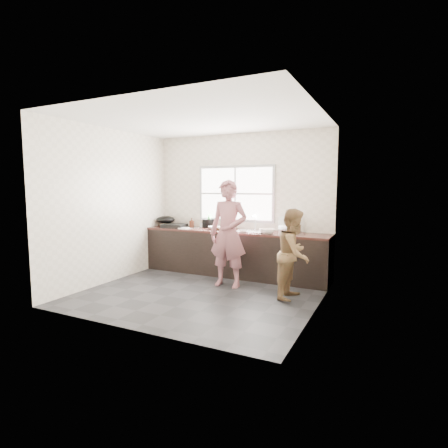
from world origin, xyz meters
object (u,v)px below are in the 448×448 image
at_px(bottle_green, 209,221).
at_px(dish_rack, 291,224).
at_px(bottle_brown_tall, 192,223).
at_px(bowl_held, 244,231).
at_px(plate_food, 184,228).
at_px(wok, 166,220).
at_px(pot_lid_left, 180,228).
at_px(person_side, 294,254).
at_px(black_pot, 208,223).
at_px(bowl_crabs, 267,232).
at_px(burner, 175,226).
at_px(glass_jar, 201,225).
at_px(bowl_mince, 215,228).
at_px(woman, 228,237).
at_px(bottle_brown_short, 204,223).
at_px(pot_lid_right, 194,228).
at_px(cutting_board, 226,228).

distance_m(bottle_green, dish_rack, 1.71).
bearing_deg(dish_rack, bottle_brown_tall, -157.17).
height_order(bowl_held, plate_food, bowl_held).
distance_m(wok, pot_lid_left, 0.50).
xyz_separation_m(person_side, wok, (-3.01, 0.94, 0.31)).
xyz_separation_m(bowl_held, bottle_brown_tall, (-1.33, 0.39, 0.06)).
bearing_deg(black_pot, bowl_crabs, -15.53).
xyz_separation_m(black_pot, burner, (-0.63, -0.27, -0.06)).
height_order(glass_jar, burner, glass_jar).
height_order(person_side, bottle_green, person_side).
xyz_separation_m(bowl_mince, dish_rack, (1.44, 0.23, 0.11)).
xyz_separation_m(plate_food, pot_lid_left, (-0.15, 0.09, -0.00)).
height_order(woman, wok, woman).
distance_m(bowl_crabs, bottle_brown_tall, 1.78).
height_order(bowl_mince, bottle_brown_short, bottle_brown_short).
distance_m(person_side, bowl_held, 1.30).
relative_size(bowl_held, wok, 0.45).
bearing_deg(pot_lid_left, glass_jar, 34.13).
bearing_deg(pot_lid_left, black_pot, 32.29).
height_order(bottle_brown_short, wok, wok).
bearing_deg(wok, dish_rack, 3.08).
bearing_deg(dish_rack, pot_lid_right, -152.61).
relative_size(cutting_board, pot_lid_right, 1.75).
bearing_deg(woman, bottle_green, 131.46).
distance_m(bowl_mince, burner, 0.92).
bearing_deg(person_side, pot_lid_right, 72.39).
xyz_separation_m(bottle_brown_tall, wok, (-0.58, -0.11, 0.05)).
xyz_separation_m(black_pot, pot_lid_right, (-0.21, -0.20, -0.08)).
bearing_deg(bowl_crabs, bottle_green, 164.27).
relative_size(bowl_mince, pot_lid_left, 1.10).
relative_size(person_side, bottle_green, 5.08).
distance_m(person_side, dish_rack, 1.18).
relative_size(cutting_board, burner, 1.04).
xyz_separation_m(woman, bottle_green, (-0.88, 0.95, 0.15)).
bearing_deg(bowl_crabs, plate_food, -179.80).
height_order(black_pot, wok, wok).
bearing_deg(bowl_mince, person_side, -25.74).
distance_m(bowl_held, black_pot, 1.06).
relative_size(person_side, bowl_held, 7.73).
xyz_separation_m(bottle_green, burner, (-0.65, -0.27, -0.10)).
height_order(bottle_brown_short, glass_jar, bottle_brown_short).
distance_m(cutting_board, bowl_crabs, 0.96).
distance_m(bottle_brown_short, dish_rack, 1.82).
bearing_deg(bowl_held, bowl_mince, 163.89).
relative_size(bowl_held, black_pot, 0.72).
height_order(bottle_green, bottle_brown_short, bottle_green).
height_order(bowl_mince, black_pot, black_pot).
distance_m(bowl_crabs, bottle_brown_short, 1.53).
distance_m(woman, bottle_brown_tall, 1.55).
distance_m(woman, pot_lid_right, 1.34).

